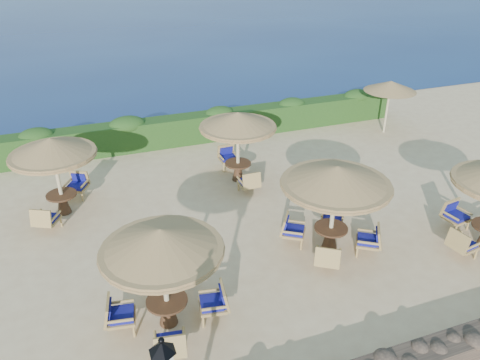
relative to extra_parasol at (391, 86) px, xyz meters
The scene contains 7 objects.
ground 9.62m from the extra_parasol, 146.31° to the right, with size 120.00×120.00×0.00m, color beige.
hedge 8.20m from the extra_parasol, 165.62° to the left, with size 18.00×0.90×1.20m, color #1B3D13.
extra_parasol is the anchor object (origin of this frame).
cafe_set_0 14.56m from the extra_parasol, 145.04° to the right, with size 2.88×2.88×2.65m.
cafe_set_1 9.82m from the extra_parasol, 134.40° to the right, with size 3.07×3.07×2.65m.
cafe_set_3 14.26m from the extra_parasol, behind, with size 2.67×2.81×2.65m.
cafe_set_4 8.21m from the extra_parasol, 165.06° to the right, with size 2.75×2.81×2.65m.
Camera 1 is at (-5.37, -11.40, 8.17)m, focal length 35.00 mm.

